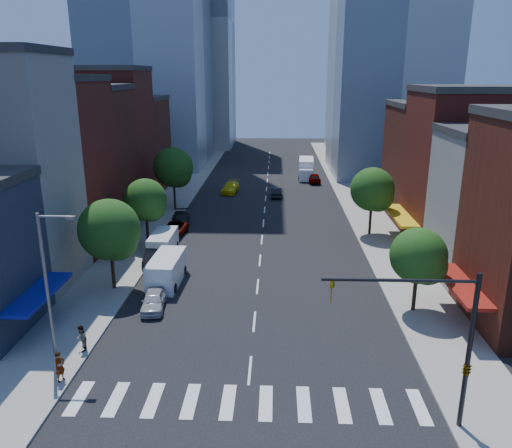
# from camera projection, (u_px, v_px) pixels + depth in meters

# --- Properties ---
(ground) EXTENTS (220.00, 220.00, 0.00)m
(ground) POSITION_uv_depth(u_px,v_px,m) (250.00, 370.00, 29.18)
(ground) COLOR black
(ground) RESTS_ON ground
(sidewalk_left) EXTENTS (5.00, 120.00, 0.15)m
(sidewalk_left) POSITION_uv_depth(u_px,v_px,m) (174.00, 201.00, 67.91)
(sidewalk_left) COLOR gray
(sidewalk_left) RESTS_ON ground
(sidewalk_right) EXTENTS (5.00, 120.00, 0.15)m
(sidewalk_right) POSITION_uv_depth(u_px,v_px,m) (358.00, 202.00, 66.94)
(sidewalk_right) COLOR gray
(sidewalk_right) RESTS_ON ground
(crosswalk) EXTENTS (19.00, 3.00, 0.01)m
(crosswalk) POSITION_uv_depth(u_px,v_px,m) (247.00, 402.00, 26.31)
(crosswalk) COLOR silver
(crosswalk) RESTS_ON ground
(bldg_left_2) EXTENTS (12.00, 9.00, 16.00)m
(bldg_left_2) POSITION_uv_depth(u_px,v_px,m) (40.00, 169.00, 47.30)
(bldg_left_2) COLOR maroon
(bldg_left_2) RESTS_ON ground
(bldg_left_3) EXTENTS (12.00, 8.00, 15.00)m
(bldg_left_3) POSITION_uv_depth(u_px,v_px,m) (75.00, 159.00, 55.57)
(bldg_left_3) COLOR #4D1D13
(bldg_left_3) RESTS_ON ground
(bldg_left_4) EXTENTS (12.00, 9.00, 17.00)m
(bldg_left_4) POSITION_uv_depth(u_px,v_px,m) (100.00, 141.00, 63.41)
(bldg_left_4) COLOR maroon
(bldg_left_4) RESTS_ON ground
(bldg_left_5) EXTENTS (12.00, 10.00, 13.00)m
(bldg_left_5) POSITION_uv_depth(u_px,v_px,m) (124.00, 146.00, 73.08)
(bldg_left_5) COLOR #4D1D13
(bldg_left_5) RESTS_ON ground
(bldg_right_2) EXTENTS (12.00, 10.00, 15.00)m
(bldg_right_2) POSITION_uv_depth(u_px,v_px,m) (475.00, 170.00, 49.16)
(bldg_right_2) COLOR maroon
(bldg_right_2) RESTS_ON ground
(bldg_right_3) EXTENTS (12.00, 10.00, 13.00)m
(bldg_right_3) POSITION_uv_depth(u_px,v_px,m) (442.00, 163.00, 59.02)
(bldg_right_3) COLOR #4D1D13
(bldg_right_3) RESTS_ON ground
(tower_far_w) EXTENTS (18.00, 18.00, 56.00)m
(tower_far_w) POSITION_uv_depth(u_px,v_px,m) (192.00, 21.00, 112.67)
(tower_far_w) COLOR #9EA5AD
(tower_far_w) RESTS_ON ground
(traffic_signal) EXTENTS (7.24, 2.24, 8.00)m
(traffic_signal) POSITION_uv_depth(u_px,v_px,m) (457.00, 352.00, 23.29)
(traffic_signal) COLOR black
(traffic_signal) RESTS_ON sidewalk_right
(streetlight) EXTENTS (2.25, 0.25, 9.00)m
(streetlight) POSITION_uv_depth(u_px,v_px,m) (49.00, 277.00, 29.07)
(streetlight) COLOR slate
(streetlight) RESTS_ON sidewalk_left
(tree_left_near) EXTENTS (4.80, 4.80, 7.30)m
(tree_left_near) POSITION_uv_depth(u_px,v_px,m) (111.00, 232.00, 38.67)
(tree_left_near) COLOR black
(tree_left_near) RESTS_ON sidewalk_left
(tree_left_mid) EXTENTS (4.20, 4.20, 6.65)m
(tree_left_mid) POSITION_uv_depth(u_px,v_px,m) (147.00, 202.00, 49.29)
(tree_left_mid) COLOR black
(tree_left_mid) RESTS_ON sidewalk_left
(tree_left_far) EXTENTS (5.00, 5.00, 7.75)m
(tree_left_far) POSITION_uv_depth(u_px,v_px,m) (174.00, 169.00, 62.48)
(tree_left_far) COLOR black
(tree_left_far) RESTS_ON sidewalk_left
(tree_right_near) EXTENTS (4.00, 4.00, 6.20)m
(tree_right_near) POSITION_uv_depth(u_px,v_px,m) (421.00, 258.00, 35.10)
(tree_right_near) COLOR black
(tree_right_near) RESTS_ON sidewalk_right
(tree_right_far) EXTENTS (4.60, 4.60, 7.20)m
(tree_right_far) POSITION_uv_depth(u_px,v_px,m) (374.00, 191.00, 52.13)
(tree_right_far) COLOR black
(tree_right_far) RESTS_ON sidewalk_right
(parked_car_front) EXTENTS (2.03, 4.13, 1.35)m
(parked_car_front) POSITION_uv_depth(u_px,v_px,m) (153.00, 300.00, 36.62)
(parked_car_front) COLOR #B4B5B9
(parked_car_front) RESTS_ON ground
(parked_car_second) EXTENTS (2.00, 4.97, 1.61)m
(parked_car_second) POSITION_uv_depth(u_px,v_px,m) (156.00, 255.00, 45.53)
(parked_car_second) COLOR black
(parked_car_second) RESTS_ON ground
(parked_car_third) EXTENTS (2.86, 5.19, 1.38)m
(parked_car_third) POSITION_uv_depth(u_px,v_px,m) (173.00, 230.00, 53.09)
(parked_car_third) COLOR #999999
(parked_car_third) RESTS_ON ground
(parked_car_rear) EXTENTS (2.58, 5.07, 1.41)m
(parked_car_rear) POSITION_uv_depth(u_px,v_px,m) (180.00, 219.00, 57.03)
(parked_car_rear) COLOR black
(parked_car_rear) RESTS_ON ground
(cargo_van_near) EXTENTS (2.41, 5.60, 2.36)m
(cargo_van_near) POSITION_uv_depth(u_px,v_px,m) (166.00, 271.00, 40.89)
(cargo_van_near) COLOR white
(cargo_van_near) RESTS_ON ground
(cargo_van_far) EXTENTS (2.10, 5.09, 2.16)m
(cargo_van_far) POSITION_uv_depth(u_px,v_px,m) (163.00, 244.00, 47.46)
(cargo_van_far) COLOR white
(cargo_van_far) RESTS_ON ground
(taxi) EXTENTS (2.66, 5.39, 1.51)m
(taxi) POSITION_uv_depth(u_px,v_px,m) (231.00, 187.00, 72.69)
(taxi) COLOR yellow
(taxi) RESTS_ON ground
(traffic_car_oncoming) EXTENTS (1.44, 4.12, 1.36)m
(traffic_car_oncoming) POSITION_uv_depth(u_px,v_px,m) (276.00, 192.00, 70.00)
(traffic_car_oncoming) COLOR black
(traffic_car_oncoming) RESTS_ON ground
(traffic_car_far) EXTENTS (2.10, 4.64, 1.55)m
(traffic_car_far) POSITION_uv_depth(u_px,v_px,m) (314.00, 178.00, 79.19)
(traffic_car_far) COLOR #999999
(traffic_car_far) RESTS_ON ground
(box_truck) EXTENTS (2.74, 7.83, 3.11)m
(box_truck) POSITION_uv_depth(u_px,v_px,m) (306.00, 169.00, 82.80)
(box_truck) COLOR white
(box_truck) RESTS_ON ground
(pedestrian_near) EXTENTS (0.65, 0.76, 1.77)m
(pedestrian_near) POSITION_uv_depth(u_px,v_px,m) (60.00, 367.00, 27.70)
(pedestrian_near) COLOR #999999
(pedestrian_near) RESTS_ON sidewalk_left
(pedestrian_far) EXTENTS (0.79, 0.93, 1.67)m
(pedestrian_far) POSITION_uv_depth(u_px,v_px,m) (81.00, 338.00, 30.75)
(pedestrian_far) COLOR #999999
(pedestrian_far) RESTS_ON sidewalk_left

